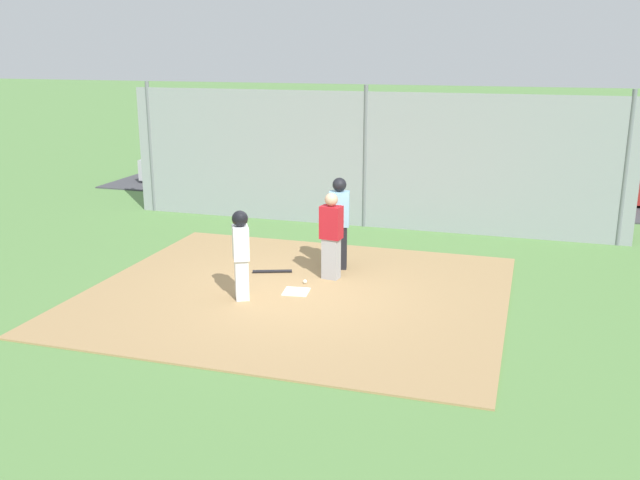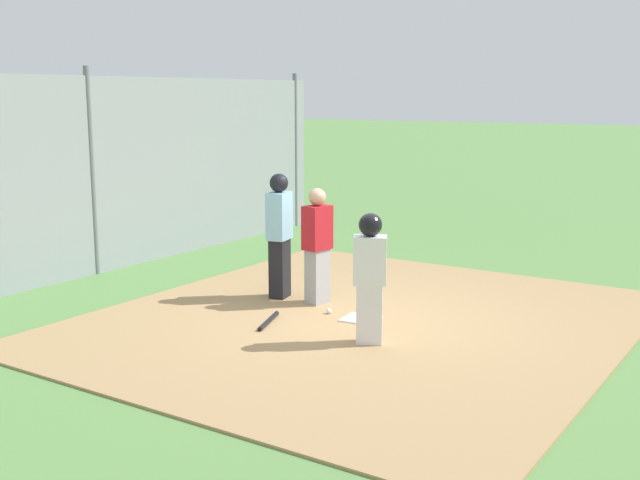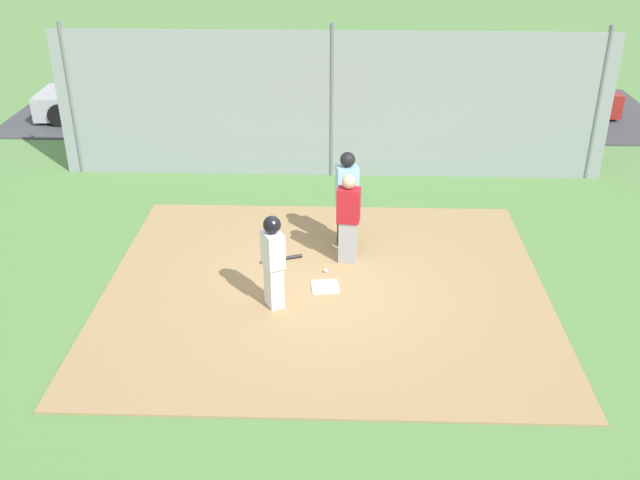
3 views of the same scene
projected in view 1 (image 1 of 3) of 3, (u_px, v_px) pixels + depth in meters
The scene contains 13 objects.
ground_plane at pixel (296, 294), 12.28m from camera, with size 140.00×140.00×0.00m, color #5B8947.
dirt_infield at pixel (296, 293), 12.28m from camera, with size 7.20×6.40×0.03m, color #A88456.
home_plate at pixel (296, 292), 12.27m from camera, with size 0.44×0.44×0.02m, color white.
catcher at pixel (331, 235), 12.79m from camera, with size 0.41×0.31×1.62m.
umpire at pixel (339, 221), 13.35m from camera, with size 0.43×0.33×1.78m.
runner at pixel (241, 250), 11.74m from camera, with size 0.41×0.46×1.54m.
baseball_bat at pixel (272, 271), 13.32m from camera, with size 0.06×0.06×0.75m, color black.
baseball at pixel (305, 281), 12.71m from camera, with size 0.07×0.07×0.07m, color white.
backstop_fence at pixel (365, 160), 16.49m from camera, with size 12.00×0.10×3.35m.
parking_lot at pixel (401, 189), 21.28m from camera, with size 18.00×5.20×0.04m, color #424247.
parked_car_red at pixel (602, 181), 19.32m from camera, with size 4.40×2.34×1.28m.
parked_car_dark at pixel (486, 173), 20.46m from camera, with size 4.26×2.00×1.28m.
parked_car_silver at pixel (212, 164), 22.19m from camera, with size 4.29×2.07×1.28m.
Camera 1 is at (-3.81, 10.95, 4.19)m, focal length 39.24 mm.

